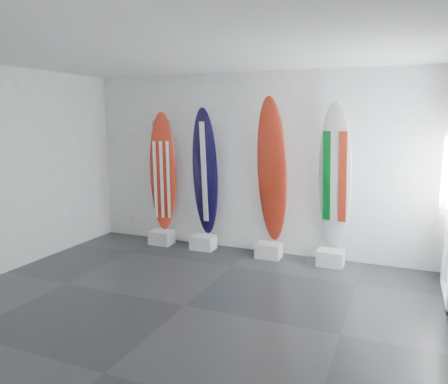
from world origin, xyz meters
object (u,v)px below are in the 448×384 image
at_px(surfboard_usa, 163,172).
at_px(surfboard_navy, 205,172).
at_px(surfboard_italy, 335,177).
at_px(surfboard_swiss, 272,171).

relative_size(surfboard_usa, surfboard_navy, 0.97).
relative_size(surfboard_usa, surfboard_italy, 0.93).
bearing_deg(surfboard_italy, surfboard_navy, -170.67).
xyz_separation_m(surfboard_usa, surfboard_italy, (3.01, 0.00, 0.07)).
bearing_deg(surfboard_italy, surfboard_swiss, -170.67).
xyz_separation_m(surfboard_navy, surfboard_italy, (2.18, 0.00, 0.04)).
distance_m(surfboard_usa, surfboard_swiss, 2.02).
distance_m(surfboard_swiss, surfboard_italy, 1.00).
bearing_deg(surfboard_swiss, surfboard_usa, -167.56).
distance_m(surfboard_usa, surfboard_italy, 3.01).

